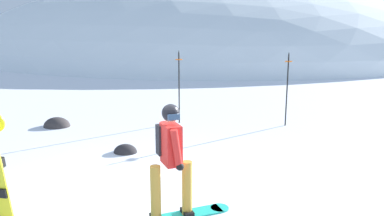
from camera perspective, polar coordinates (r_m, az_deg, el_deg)
name	(u,v)px	position (r m, az deg, el deg)	size (l,w,h in m)	color
ground_plane	(156,210)	(6.21, -5.30, -14.60)	(300.00, 300.00, 0.00)	white
ridge_peak_main	(206,52)	(38.49, 2.12, 8.22)	(43.23, 38.91, 13.11)	white
snowboarder_main	(171,158)	(5.62, -3.15, -7.32)	(1.61, 1.09, 1.71)	#23B7A3
piste_marker_near	(287,84)	(10.97, 13.73, 3.39)	(0.20, 0.20, 2.04)	black
piste_marker_far	(179,82)	(10.95, -1.90, 3.79)	(0.20, 0.20, 2.07)	black
rock_mid	(57,126)	(11.42, -19.09, -2.55)	(0.73, 0.62, 0.51)	#383333
rock_small	(125,152)	(8.82, -9.68, -6.39)	(0.52, 0.44, 0.37)	#282628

